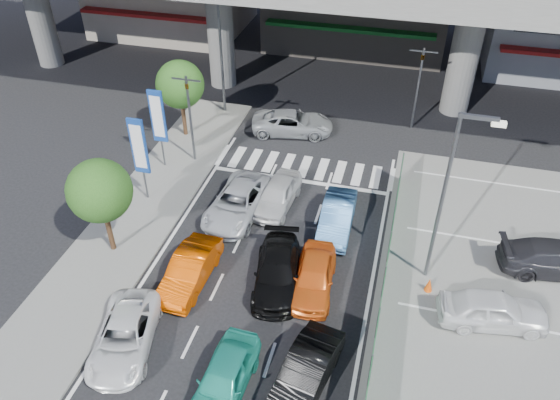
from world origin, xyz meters
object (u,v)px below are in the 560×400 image
(traffic_cone, at_px, (429,284))
(signboard_far, at_px, (158,119))
(traffic_light_left, at_px, (188,98))
(taxi_orange_left, at_px, (190,270))
(street_lamp_right, at_px, (449,188))
(parked_sedan_white, at_px, (493,310))
(wagon_silver_front_left, at_px, (237,203))
(crossing_wagon_silver, at_px, (293,123))
(signboard_near, at_px, (139,149))
(tree_far, at_px, (180,85))
(taxi_orange_right, at_px, (314,276))
(kei_truck_front_right, at_px, (337,217))
(traffic_light_right, at_px, (421,69))
(hatch_black_mid_right, at_px, (306,373))
(tree_near, at_px, (100,191))
(street_lamp_left, at_px, (223,42))
(sedan_white_front_mid, at_px, (277,195))
(parked_sedan_dgrey, at_px, (557,258))
(taxi_teal_mid, at_px, (224,378))
(sedan_black_mid, at_px, (277,271))
(sedan_white_mid_left, at_px, (125,336))

(traffic_cone, bearing_deg, signboard_far, 158.15)
(traffic_light_left, height_order, taxi_orange_left, traffic_light_left)
(street_lamp_right, height_order, parked_sedan_white, street_lamp_right)
(street_lamp_right, relative_size, wagon_silver_front_left, 1.61)
(traffic_light_left, bearing_deg, crossing_wagon_silver, 44.29)
(traffic_light_left, xyz_separation_m, signboard_near, (-1.00, -4.01, -0.87))
(wagon_silver_front_left, bearing_deg, signboard_far, 154.54)
(tree_far, bearing_deg, taxi_orange_right, -45.68)
(kei_truck_front_right, xyz_separation_m, traffic_cone, (4.49, -3.10, -0.30))
(street_lamp_right, distance_m, signboard_far, 15.69)
(tree_far, xyz_separation_m, taxi_orange_right, (10.23, -10.48, -2.70))
(traffic_light_right, relative_size, wagon_silver_front_left, 1.05)
(hatch_black_mid_right, bearing_deg, tree_near, 166.17)
(street_lamp_left, height_order, parked_sedan_white, street_lamp_left)
(tree_far, bearing_deg, street_lamp_right, -29.58)
(hatch_black_mid_right, bearing_deg, wagon_silver_front_left, 132.93)
(street_lamp_left, xyz_separation_m, taxi_orange_right, (8.75, -13.98, -4.08))
(sedan_white_front_mid, bearing_deg, street_lamp_right, -17.66)
(traffic_light_left, distance_m, wagon_silver_front_left, 6.43)
(sedan_white_front_mid, bearing_deg, traffic_cone, -23.32)
(taxi_orange_left, relative_size, parked_sedan_dgrey, 0.86)
(street_lamp_left, xyz_separation_m, parked_sedan_white, (15.93, -14.06, -3.99))
(tree_near, relative_size, kei_truck_front_right, 1.15)
(street_lamp_right, bearing_deg, street_lamp_left, 138.37)
(parked_sedan_dgrey, bearing_deg, wagon_silver_front_left, 80.31)
(kei_truck_front_right, bearing_deg, parked_sedan_white, -32.91)
(traffic_cone, bearing_deg, parked_sedan_dgrey, 26.51)
(hatch_black_mid_right, height_order, parked_sedan_white, parked_sedan_white)
(traffic_light_right, bearing_deg, signboard_near, -139.09)
(signboard_far, bearing_deg, taxi_teal_mid, -57.58)
(taxi_orange_right, bearing_deg, parked_sedan_white, -4.97)
(street_lamp_left, xyz_separation_m, hatch_black_mid_right, (9.44, -18.68, -4.08))
(sedan_black_mid, height_order, crossing_wagon_silver, crossing_wagon_silver)
(taxi_orange_right, height_order, parked_sedan_dgrey, parked_sedan_dgrey)
(kei_truck_front_right, relative_size, crossing_wagon_silver, 0.85)
(tree_far, height_order, crossing_wagon_silver, tree_far)
(street_lamp_left, relative_size, tree_near, 1.67)
(signboard_far, height_order, sedan_white_mid_left, signboard_far)
(sedan_white_front_mid, height_order, parked_sedan_dgrey, parked_sedan_dgrey)
(tree_near, distance_m, taxi_orange_left, 5.10)
(hatch_black_mid_right, xyz_separation_m, parked_sedan_white, (6.49, 4.62, 0.09))
(street_lamp_left, distance_m, tree_near, 14.08)
(tree_far, bearing_deg, parked_sedan_dgrey, -18.61)
(sedan_white_front_mid, bearing_deg, traffic_light_left, 158.15)
(hatch_black_mid_right, distance_m, kei_truck_front_right, 8.87)
(signboard_far, height_order, tree_far, tree_far)
(taxi_teal_mid, distance_m, sedan_black_mid, 5.59)
(traffic_light_left, relative_size, taxi_orange_left, 1.24)
(street_lamp_right, height_order, signboard_near, street_lamp_right)
(taxi_orange_left, xyz_separation_m, parked_sedan_dgrey, (15.18, 4.67, 0.08))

